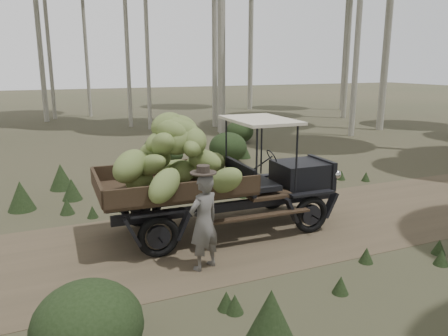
{
  "coord_description": "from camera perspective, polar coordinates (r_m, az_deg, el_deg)",
  "views": [
    {
      "loc": [
        -5.51,
        -8.02,
        3.6
      ],
      "look_at": [
        -1.87,
        0.38,
        1.41
      ],
      "focal_mm": 35.0,
      "sensor_mm": 36.0,
      "label": 1
    }
  ],
  "objects": [
    {
      "name": "dirt_track",
      "position": [
        10.37,
        10.46,
        -7.07
      ],
      "size": [
        70.0,
        4.0,
        0.01
      ],
      "primitive_type": "cube",
      "color": "brown",
      "rests_on": "ground"
    },
    {
      "name": "banana_truck",
      "position": [
        9.18,
        -3.18,
        0.36
      ],
      "size": [
        5.42,
        2.6,
        2.72
      ],
      "rotation": [
        0.0,
        0.0,
        -0.03
      ],
      "color": "black",
      "rests_on": "ground"
    },
    {
      "name": "undergrowth",
      "position": [
        8.02,
        3.77,
        -8.76
      ],
      "size": [
        24.12,
        22.03,
        1.38
      ],
      "color": "#233319",
      "rests_on": "ground"
    },
    {
      "name": "ground",
      "position": [
        10.38,
        10.46,
        -7.09
      ],
      "size": [
        120.0,
        120.0,
        0.0
      ],
      "primitive_type": "plane",
      "color": "#473D2B",
      "rests_on": "ground"
    },
    {
      "name": "farmer",
      "position": [
        7.76,
        -2.66,
        -6.92
      ],
      "size": [
        0.75,
        0.63,
        1.91
      ],
      "rotation": [
        0.0,
        0.0,
        3.52
      ],
      "color": "#5B5753",
      "rests_on": "ground"
    }
  ]
}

